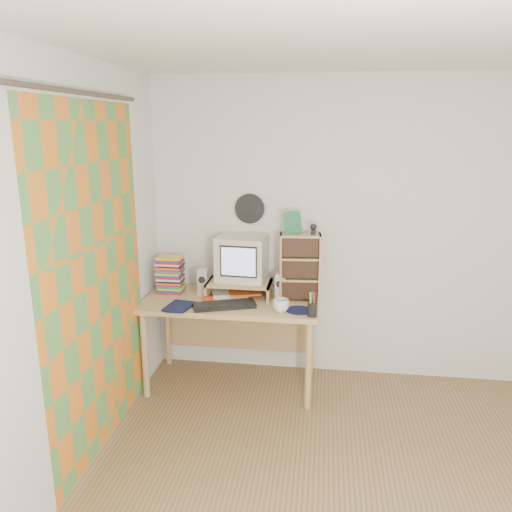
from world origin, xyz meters
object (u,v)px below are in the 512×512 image
(keyboard, at_px, (224,305))
(dvd_stack, at_px, (170,275))
(desk, at_px, (233,312))
(mug, at_px, (281,305))
(cd_rack, at_px, (300,267))
(crt_monitor, at_px, (241,258))
(diary, at_px, (168,304))

(keyboard, relative_size, dvd_stack, 1.63)
(desk, relative_size, mug, 11.25)
(mug, bearing_deg, keyboard, 175.70)
(cd_rack, bearing_deg, dvd_stack, 174.27)
(desk, height_order, crt_monitor, crt_monitor)
(keyboard, relative_size, mug, 3.81)
(dvd_stack, relative_size, cd_rack, 0.55)
(keyboard, bearing_deg, desk, 66.73)
(desk, distance_m, cd_rack, 0.67)
(dvd_stack, bearing_deg, mug, -19.44)
(crt_monitor, relative_size, dvd_stack, 1.32)
(dvd_stack, bearing_deg, cd_rack, -1.46)
(cd_rack, distance_m, diary, 1.07)
(crt_monitor, xyz_separation_m, cd_rack, (0.48, -0.06, -0.04))
(dvd_stack, height_order, mug, dvd_stack)
(desk, bearing_deg, diary, -146.30)
(cd_rack, xyz_separation_m, mug, (-0.12, -0.31, -0.22))
(desk, height_order, mug, mug)
(keyboard, bearing_deg, dvd_stack, 130.72)
(cd_rack, xyz_separation_m, diary, (-0.99, -0.32, -0.24))
(dvd_stack, bearing_deg, desk, -5.17)
(crt_monitor, height_order, diary, crt_monitor)
(mug, relative_size, diary, 0.56)
(dvd_stack, xyz_separation_m, diary, (0.09, -0.34, -0.12))
(crt_monitor, relative_size, diary, 1.72)
(diary, bearing_deg, dvd_stack, 112.60)
(desk, relative_size, keyboard, 2.96)
(cd_rack, bearing_deg, mug, -115.81)
(cd_rack, bearing_deg, keyboard, -158.28)
(desk, bearing_deg, crt_monitor, 54.86)
(cd_rack, bearing_deg, diary, -166.57)
(cd_rack, distance_m, mug, 0.40)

